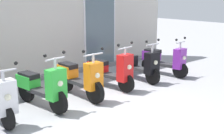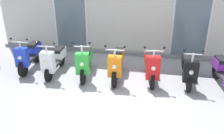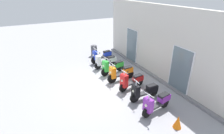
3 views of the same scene
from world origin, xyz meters
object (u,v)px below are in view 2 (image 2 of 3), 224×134
Objects in this scene: scooter_green at (85,61)px; scooter_red at (151,66)px; scooter_white at (54,60)px; scooter_orange at (117,64)px; scooter_blue at (29,55)px; scooter_black at (188,69)px.

scooter_red is at bearing 1.92° from scooter_green.
scooter_white is 1.02× the size of scooter_red.
scooter_green is 2.01m from scooter_red.
scooter_red is at bearing 2.87° from scooter_orange.
scooter_blue reaches higher than scooter_black.
scooter_orange is at bearing 0.95° from scooter_green.
scooter_blue is 5.00m from scooter_black.
scooter_green reaches higher than scooter_orange.
scooter_white is 4.08m from scooter_black.
scooter_blue is at bearing 179.83° from scooter_black.
scooter_black reaches higher than scooter_white.
scooter_orange reaches higher than scooter_black.
scooter_blue is 2.92m from scooter_orange.
scooter_orange is at bearing 1.17° from scooter_white.
scooter_green is 0.98× the size of scooter_orange.
scooter_red is at bearing -178.01° from scooter_black.
scooter_green is at bearing -178.06° from scooter_black.
scooter_orange reaches higher than scooter_white.
scooter_blue reaches higher than scooter_white.
scooter_green reaches higher than scooter_black.
scooter_orange is 1.01m from scooter_red.
scooter_white is at bearing -8.81° from scooter_blue.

